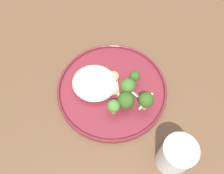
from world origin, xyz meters
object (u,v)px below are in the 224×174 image
at_px(seared_scallop_half_hidden, 103,77).
at_px(broccoli_floret_rear_charred, 114,106).
at_px(seared_scallop_left_edge, 86,73).
at_px(seared_scallop_right_edge, 113,77).
at_px(broccoli_floret_beside_noodles, 128,86).
at_px(dinner_plate, 112,89).
at_px(seared_scallop_on_noodles, 91,84).
at_px(seared_scallop_tiny_bay, 114,90).
at_px(broccoli_floret_split_head, 146,100).
at_px(seared_scallop_center_golden, 103,89).
at_px(water_glass, 175,156).
at_px(broccoli_floret_near_rim, 135,76).
at_px(broccoli_floret_right_tilted, 126,100).

distance_m(seared_scallop_half_hidden, broccoli_floret_rear_charred, 0.10).
relative_size(seared_scallop_left_edge, broccoli_floret_rear_charred, 0.53).
distance_m(seared_scallop_right_edge, broccoli_floret_beside_noodles, 0.06).
height_order(dinner_plate, seared_scallop_on_noodles, seared_scallop_on_noodles).
xyz_separation_m(seared_scallop_tiny_bay, broccoli_floret_split_head, (0.09, -0.01, 0.03)).
height_order(seared_scallop_tiny_bay, seared_scallop_right_edge, seared_scallop_right_edge).
bearing_deg(broccoli_floret_split_head, broccoli_floret_rear_charred, -150.46).
distance_m(seared_scallop_tiny_bay, seared_scallop_center_golden, 0.03).
xyz_separation_m(broccoli_floret_beside_noodles, water_glass, (0.15, -0.13, -0.00)).
height_order(seared_scallop_on_noodles, broccoli_floret_rear_charred, broccoli_floret_rear_charred).
relative_size(seared_scallop_tiny_bay, broccoli_floret_beside_noodles, 0.45).
distance_m(dinner_plate, seared_scallop_on_noodles, 0.06).
relative_size(seared_scallop_center_golden, water_glass, 0.31).
bearing_deg(broccoli_floret_near_rim, seared_scallop_tiny_bay, -129.71).
distance_m(seared_scallop_right_edge, broccoli_floret_rear_charred, 0.10).
bearing_deg(broccoli_floret_near_rim, broccoli_floret_right_tilted, -89.23).
bearing_deg(broccoli_floret_beside_noodles, seared_scallop_right_edge, 152.37).
bearing_deg(broccoli_floret_near_rim, broccoli_floret_split_head, -53.08).
relative_size(dinner_plate, water_glass, 2.88).
distance_m(seared_scallop_on_noodles, seared_scallop_center_golden, 0.03).
relative_size(seared_scallop_right_edge, broccoli_floret_near_rim, 0.69).
distance_m(dinner_plate, seared_scallop_left_edge, 0.08).
height_order(seared_scallop_left_edge, broccoli_floret_split_head, broccoli_floret_split_head).
distance_m(seared_scallop_half_hidden, broccoli_floret_split_head, 0.13).
bearing_deg(seared_scallop_on_noodles, seared_scallop_tiny_bay, 4.06).
relative_size(seared_scallop_on_noodles, broccoli_floret_beside_noodles, 0.52).
distance_m(seared_scallop_half_hidden, broccoli_floret_near_rim, 0.08).
height_order(broccoli_floret_beside_noodles, broccoli_floret_near_rim, broccoli_floret_beside_noodles).
height_order(seared_scallop_tiny_bay, broccoli_floret_rear_charred, broccoli_floret_rear_charred).
bearing_deg(seared_scallop_left_edge, dinner_plate, -11.17).
bearing_deg(seared_scallop_center_golden, seared_scallop_left_edge, 154.53).
distance_m(seared_scallop_center_golden, broccoli_floret_beside_noodles, 0.07).
xyz_separation_m(seared_scallop_tiny_bay, seared_scallop_left_edge, (-0.09, 0.02, 0.00)).
bearing_deg(dinner_plate, seared_scallop_half_hidden, 148.67).
xyz_separation_m(broccoli_floret_beside_noodles, broccoli_floret_split_head, (0.05, -0.02, 0.00)).
xyz_separation_m(seared_scallop_tiny_bay, broccoli_floret_near_rim, (0.04, 0.05, 0.02)).
xyz_separation_m(broccoli_floret_beside_noodles, broccoli_floret_near_rim, (0.01, 0.04, -0.01)).
height_order(seared_scallop_center_golden, seared_scallop_right_edge, seared_scallop_right_edge).
xyz_separation_m(seared_scallop_left_edge, broccoli_floret_right_tilted, (0.13, -0.05, 0.02)).
xyz_separation_m(seared_scallop_on_noodles, broccoli_floret_near_rim, (0.10, 0.05, 0.01)).
distance_m(seared_scallop_center_golden, seared_scallop_right_edge, 0.04).
height_order(seared_scallop_half_hidden, seared_scallop_right_edge, seared_scallop_right_edge).
height_order(dinner_plate, broccoli_floret_split_head, broccoli_floret_split_head).
relative_size(seared_scallop_right_edge, broccoli_floret_rear_charred, 0.58).
height_order(seared_scallop_tiny_bay, seared_scallop_on_noodles, seared_scallop_on_noodles).
xyz_separation_m(seared_scallop_half_hidden, seared_scallop_right_edge, (0.02, 0.01, 0.00)).
relative_size(broccoli_floret_beside_noodles, broccoli_floret_near_rim, 1.37).
distance_m(seared_scallop_tiny_bay, broccoli_floret_near_rim, 0.06).
bearing_deg(broccoli_floret_beside_noodles, broccoli_floret_rear_charred, -103.71).
relative_size(seared_scallop_on_noodles, seared_scallop_center_golden, 0.94).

